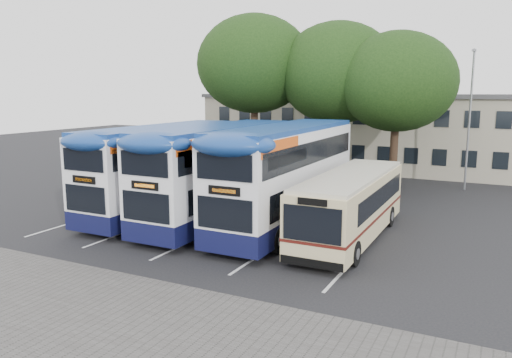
{
  "coord_description": "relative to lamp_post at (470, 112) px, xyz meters",
  "views": [
    {
      "loc": [
        8.1,
        -15.09,
        6.43
      ],
      "look_at": [
        -1.92,
        5.0,
        2.47
      ],
      "focal_mm": 35.0,
      "sensor_mm": 36.0,
      "label": 1
    }
  ],
  "objects": [
    {
      "name": "tree_left",
      "position": [
        -13.98,
        -3.09,
        3.21
      ],
      "size": [
        8.05,
        8.05,
        11.74
      ],
      "color": "black",
      "rests_on": "ground"
    },
    {
      "name": "bus_dd_right",
      "position": [
        -6.99,
        -13.61,
        -2.41
      ],
      "size": [
        2.83,
        11.66,
        4.86
      ],
      "color": "#10123B",
      "rests_on": "ground"
    },
    {
      "name": "bus_dd_mid",
      "position": [
        -10.46,
        -13.98,
        -2.46
      ],
      "size": [
        2.77,
        11.43,
        4.76
      ],
      "color": "#10123B",
      "rests_on": "ground"
    },
    {
      "name": "depot_building",
      "position": [
        -6.0,
        7.02,
        -1.93
      ],
      "size": [
        32.4,
        8.4,
        6.2
      ],
      "color": "#AEA88C",
      "rests_on": "ground"
    },
    {
      "name": "bus_single",
      "position": [
        -3.67,
        -14.14,
        -3.42
      ],
      "size": [
        2.5,
        9.83,
        2.93
      ],
      "color": "beige",
      "rests_on": "ground"
    },
    {
      "name": "tree_mid",
      "position": [
        -8.23,
        -2.1,
        2.55
      ],
      "size": [
        7.96,
        7.96,
        11.03
      ],
      "color": "black",
      "rests_on": "ground"
    },
    {
      "name": "lamp_post",
      "position": [
        0.0,
        0.0,
        0.0
      ],
      "size": [
        0.25,
        1.05,
        9.06
      ],
      "color": "gray",
      "rests_on": "ground"
    },
    {
      "name": "paving_strip",
      "position": [
        -8.0,
        -24.97,
        -5.08
      ],
      "size": [
        40.0,
        6.0,
        0.01
      ],
      "primitive_type": "cube",
      "color": "#595654",
      "rests_on": "ground"
    },
    {
      "name": "tree_right",
      "position": [
        -4.1,
        -3.03,
        1.92
      ],
      "size": [
        7.29,
        7.29,
        10.12
      ],
      "color": "black",
      "rests_on": "ground"
    },
    {
      "name": "bus_dd_left",
      "position": [
        -13.87,
        -13.94,
        -2.52
      ],
      "size": [
        2.71,
        11.18,
        4.66
      ],
      "color": "#10123B",
      "rests_on": "ground"
    },
    {
      "name": "bay_lines",
      "position": [
        -9.75,
        -14.97,
        -5.08
      ],
      "size": [
        14.12,
        11.0,
        0.01
      ],
      "color": "silver",
      "rests_on": "ground"
    },
    {
      "name": "ground",
      "position": [
        -6.0,
        -19.97,
        -5.08
      ],
      "size": [
        120.0,
        120.0,
        0.0
      ],
      "primitive_type": "plane",
      "color": "black",
      "rests_on": "ground"
    }
  ]
}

